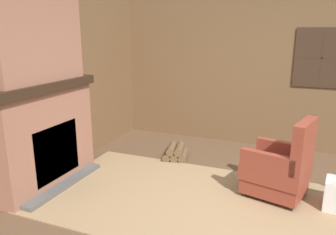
{
  "coord_description": "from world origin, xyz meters",
  "views": [
    {
      "loc": [
        0.47,
        -3.07,
        1.93
      ],
      "look_at": [
        -1.02,
        0.58,
        0.9
      ],
      "focal_mm": 35.0,
      "sensor_mm": 36.0,
      "label": 1
    }
  ],
  "objects_px": {
    "armchair": "(280,170)",
    "oil_lamp_vase": "(17,76)",
    "firewood_stack": "(176,152)",
    "storage_case": "(47,75)"
  },
  "relations": [
    {
      "from": "armchair",
      "to": "oil_lamp_vase",
      "type": "distance_m",
      "value": 3.21
    },
    {
      "from": "firewood_stack",
      "to": "storage_case",
      "type": "relative_size",
      "value": 1.78
    },
    {
      "from": "storage_case",
      "to": "oil_lamp_vase",
      "type": "bearing_deg",
      "value": -90.01
    },
    {
      "from": "oil_lamp_vase",
      "to": "storage_case",
      "type": "bearing_deg",
      "value": 89.99
    },
    {
      "from": "armchair",
      "to": "oil_lamp_vase",
      "type": "xyz_separation_m",
      "value": [
        -2.83,
        -1.06,
        1.09
      ]
    },
    {
      "from": "armchair",
      "to": "storage_case",
      "type": "distance_m",
      "value": 3.07
    },
    {
      "from": "storage_case",
      "to": "firewood_stack",
      "type": "bearing_deg",
      "value": 46.24
    },
    {
      "from": "firewood_stack",
      "to": "storage_case",
      "type": "bearing_deg",
      "value": -133.76
    },
    {
      "from": "armchair",
      "to": "storage_case",
      "type": "xyz_separation_m",
      "value": [
        -2.83,
        -0.6,
        1.05
      ]
    },
    {
      "from": "oil_lamp_vase",
      "to": "firewood_stack",
      "type": "bearing_deg",
      "value": 54.83
    }
  ]
}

